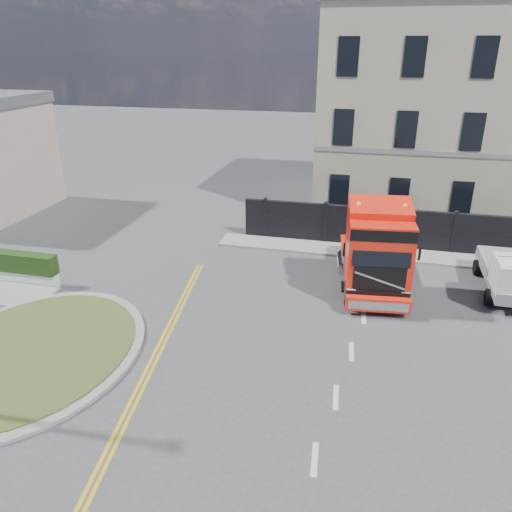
# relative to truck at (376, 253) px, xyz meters

# --- Properties ---
(ground) EXTENTS (120.00, 120.00, 0.00)m
(ground) POSITION_rel_truck_xyz_m (-3.48, -4.16, -1.66)
(ground) COLOR #424244
(ground) RESTS_ON ground
(traffic_island) EXTENTS (6.80, 6.80, 0.17)m
(traffic_island) POSITION_rel_truck_xyz_m (-10.48, -7.16, -1.58)
(traffic_island) COLOR gray
(traffic_island) RESTS_ON ground
(hoarding_fence) EXTENTS (18.80, 0.25, 2.00)m
(hoarding_fence) POSITION_rel_truck_xyz_m (3.07, 4.84, -0.66)
(hoarding_fence) COLOR black
(hoarding_fence) RESTS_ON ground
(georgian_building) EXTENTS (12.30, 10.30, 12.80)m
(georgian_building) POSITION_rel_truck_xyz_m (2.52, 12.34, 4.11)
(georgian_building) COLOR #B1A98C
(georgian_building) RESTS_ON ground
(pavement_far) EXTENTS (20.00, 1.60, 0.12)m
(pavement_far) POSITION_rel_truck_xyz_m (2.52, 3.94, -1.60)
(pavement_far) COLOR gray
(pavement_far) RESTS_ON ground
(truck) EXTENTS (2.95, 6.40, 3.71)m
(truck) POSITION_rel_truck_xyz_m (0.00, 0.00, 0.00)
(truck) COLOR black
(truck) RESTS_ON ground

